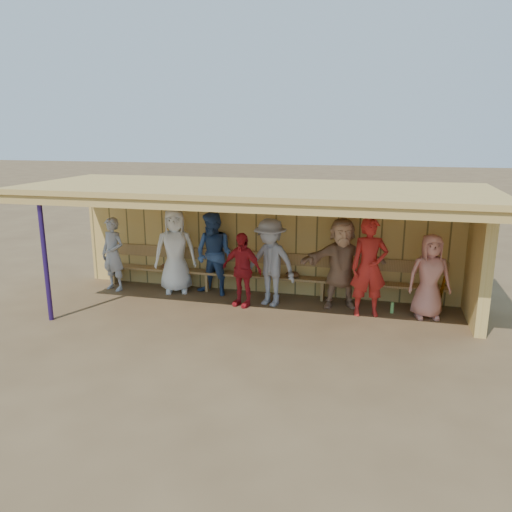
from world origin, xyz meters
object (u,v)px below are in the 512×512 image
(player_f, at_px, (342,263))
(player_g, at_px, (369,267))
(player_a, at_px, (113,254))
(player_c, at_px, (214,254))
(player_d, at_px, (242,270))
(player_e, at_px, (270,262))
(player_h, at_px, (430,276))
(player_b, at_px, (175,251))
(bench, at_px, (264,271))

(player_f, distance_m, player_g, 0.65)
(player_a, bearing_deg, player_g, 13.06)
(player_c, distance_m, player_d, 0.95)
(player_a, height_order, player_f, player_f)
(player_f, bearing_deg, player_e, 174.16)
(player_f, bearing_deg, player_d, 177.01)
(player_a, height_order, player_d, player_a)
(player_g, xyz_separation_m, player_h, (1.13, 0.15, -0.14))
(player_a, distance_m, player_b, 1.43)
(player_a, relative_size, player_g, 0.86)
(player_e, bearing_deg, player_d, -141.87)
(player_c, bearing_deg, player_e, 2.96)
(player_f, xyz_separation_m, player_h, (1.68, -0.19, -0.10))
(player_a, distance_m, player_c, 2.32)
(player_d, relative_size, player_g, 0.80)
(bench, bearing_deg, player_d, -108.53)
(player_c, distance_m, player_e, 1.37)
(player_f, bearing_deg, player_g, -46.55)
(player_a, height_order, player_c, player_c)
(player_a, xyz_separation_m, player_e, (3.64, -0.14, 0.08))
(player_a, bearing_deg, player_f, 16.65)
(player_c, bearing_deg, player_b, -162.46)
(player_e, relative_size, player_h, 1.10)
(player_a, bearing_deg, player_b, 24.01)
(player_a, relative_size, player_b, 0.88)
(player_g, xyz_separation_m, bench, (-2.24, 0.77, -0.44))
(player_e, distance_m, player_f, 1.44)
(player_b, xyz_separation_m, player_f, (3.65, -0.13, -0.01))
(player_a, height_order, bench, player_a)
(player_d, distance_m, player_e, 0.60)
(player_a, xyz_separation_m, player_b, (1.42, 0.21, 0.11))
(player_h, distance_m, bench, 3.44)
(player_c, relative_size, player_f, 0.99)
(player_b, height_order, player_d, player_b)
(player_a, distance_m, bench, 3.42)
(player_c, height_order, bench, player_c)
(player_b, bearing_deg, player_f, -22.79)
(player_a, height_order, player_g, player_g)
(player_f, bearing_deg, bench, 151.10)
(player_h, bearing_deg, player_e, 169.98)
(player_a, xyz_separation_m, player_h, (6.74, -0.11, -0.01))
(player_b, bearing_deg, player_g, -27.19)
(player_f, relative_size, player_g, 0.96)
(bench, bearing_deg, player_g, -19.06)
(player_c, height_order, player_g, player_g)
(player_g, bearing_deg, player_f, 135.39)
(player_c, height_order, player_h, player_c)
(player_g, distance_m, player_h, 1.15)
(player_d, height_order, player_f, player_f)
(player_a, xyz_separation_m, player_d, (3.09, -0.33, -0.06))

